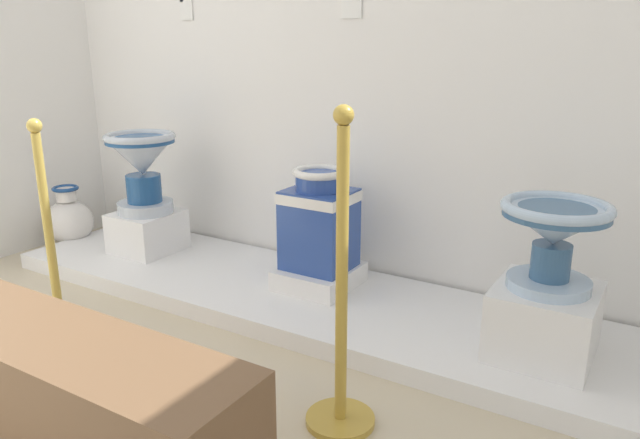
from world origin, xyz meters
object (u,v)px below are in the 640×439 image
at_px(info_placard_first, 186,7).
at_px(stanchion_post_near_left, 53,264).
at_px(museum_bench, 73,397).
at_px(decorative_vase_spare, 69,221).
at_px(antique_toilet_tall_cobalt, 319,218).
at_px(stanchion_post_near_right, 341,331).
at_px(info_placard_second, 352,3).
at_px(plinth_block_tall_cobalt, 319,276).
at_px(antique_toilet_slender_white, 554,229).
at_px(antique_toilet_pale_glazed, 142,162).
at_px(plinth_block_pale_glazed, 148,231).
at_px(plinth_block_slender_white, 544,321).

xyz_separation_m(info_placard_first, stanchion_post_near_left, (0.22, -1.19, -1.15)).
bearing_deg(museum_bench, decorative_vase_spare, 143.46).
bearing_deg(antique_toilet_tall_cobalt, museum_bench, -91.67).
relative_size(antique_toilet_tall_cobalt, stanchion_post_near_right, 0.46).
xyz_separation_m(info_placard_second, stanchion_post_near_left, (-0.86, -1.19, -1.14)).
height_order(plinth_block_tall_cobalt, info_placard_first, info_placard_first).
bearing_deg(antique_toilet_slender_white, antique_toilet_pale_glazed, 178.12).
xyz_separation_m(antique_toilet_slender_white, stanchion_post_near_right, (-0.51, -0.69, -0.25)).
xyz_separation_m(plinth_block_pale_glazed, decorative_vase_spare, (-0.65, -0.04, -0.02)).
distance_m(plinth_block_pale_glazed, stanchion_post_near_right, 1.89).
height_order(antique_toilet_slender_white, stanchion_post_near_right, stanchion_post_near_right).
xyz_separation_m(plinth_block_tall_cobalt, decorative_vase_spare, (-1.78, -0.11, 0.04)).
distance_m(antique_toilet_pale_glazed, info_placard_second, 1.44).
relative_size(plinth_block_tall_cobalt, info_placard_second, 2.82).
bearing_deg(info_placard_first, plinth_block_tall_cobalt, -16.69).
height_order(antique_toilet_tall_cobalt, antique_toilet_slender_white, antique_toilet_slender_white).
bearing_deg(museum_bench, antique_toilet_tall_cobalt, 88.33).
bearing_deg(info_placard_first, info_placard_second, 0.00).
relative_size(antique_toilet_tall_cobalt, museum_bench, 0.39).
height_order(antique_toilet_pale_glazed, info_placard_second, info_placard_second).
relative_size(plinth_block_pale_glazed, decorative_vase_spare, 0.90).
height_order(plinth_block_pale_glazed, stanchion_post_near_left, stanchion_post_near_left).
xyz_separation_m(plinth_block_pale_glazed, plinth_block_tall_cobalt, (1.13, 0.07, -0.07)).
relative_size(info_placard_second, stanchion_post_near_right, 0.13).
xyz_separation_m(plinth_block_pale_glazed, plinth_block_slender_white, (2.23, -0.07, 0.02)).
relative_size(plinth_block_slender_white, decorative_vase_spare, 1.00).
relative_size(info_placard_first, stanchion_post_near_right, 0.13).
distance_m(info_placard_first, info_placard_second, 1.08).
distance_m(antique_toilet_tall_cobalt, stanchion_post_near_right, 1.03).
bearing_deg(plinth_block_slender_white, stanchion_post_near_right, -126.29).
relative_size(info_placard_second, decorative_vase_spare, 0.34).
bearing_deg(plinth_block_pale_glazed, plinth_block_tall_cobalt, 3.42).
xyz_separation_m(plinth_block_tall_cobalt, plinth_block_slender_white, (1.10, -0.14, 0.09)).
relative_size(antique_toilet_pale_glazed, decorative_vase_spare, 1.15).
height_order(plinth_block_slender_white, stanchion_post_near_right, stanchion_post_near_right).
relative_size(plinth_block_slender_white, stanchion_post_near_right, 0.37).
distance_m(plinth_block_slender_white, info_placard_first, 2.57).
bearing_deg(info_placard_second, plinth_block_slender_white, -22.79).
bearing_deg(stanchion_post_near_left, museum_bench, -32.93).
bearing_deg(info_placard_second, info_placard_first, -180.00).
bearing_deg(info_placard_second, stanchion_post_near_left, -126.04).
relative_size(plinth_block_tall_cobalt, info_placard_first, 2.73).
height_order(info_placard_first, info_placard_second, info_placard_first).
relative_size(plinth_block_pale_glazed, antique_toilet_pale_glazed, 0.78).
bearing_deg(antique_toilet_tall_cobalt, plinth_block_slender_white, -7.28).
bearing_deg(antique_toilet_pale_glazed, plinth_block_tall_cobalt, 3.42).
bearing_deg(decorative_vase_spare, antique_toilet_tall_cobalt, 3.56).
relative_size(plinth_block_pale_glazed, stanchion_post_near_left, 0.38).
relative_size(stanchion_post_near_right, museum_bench, 0.84).
bearing_deg(plinth_block_tall_cobalt, plinth_block_slender_white, -7.28).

